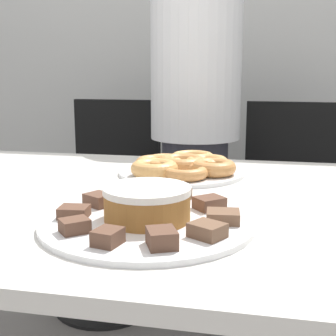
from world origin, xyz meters
The scene contains 26 objects.
wall_back centered at (0.00, 1.58, 1.30)m, with size 8.00×0.05×2.60m.
table centered at (0.00, 0.00, 0.66)m, with size 1.88×0.95×0.74m.
person_standing centered at (-0.03, 0.89, 0.80)m, with size 0.36×0.36×1.53m.
office_chair_left centered at (-0.41, 0.89, 0.42)m, with size 0.45×0.45×0.89m.
office_chair_right centered at (0.36, 0.89, 0.42)m, with size 0.46×0.46×0.89m.
plate_cake centered at (0.05, -0.20, 0.74)m, with size 0.38×0.38×0.01m.
plate_donuts centered at (0.03, 0.24, 0.74)m, with size 0.34×0.34×0.01m.
frosted_cake centered at (0.05, -0.20, 0.78)m, with size 0.16×0.16×0.06m.
lamington_0 centered at (0.18, -0.18, 0.76)m, with size 0.06×0.05×0.02m.
lamington_1 centered at (0.15, -0.11, 0.76)m, with size 0.07×0.07×0.02m.
lamington_2 centered at (0.08, -0.07, 0.76)m, with size 0.06×0.06×0.02m.
lamington_3 centered at (0.00, -0.07, 0.76)m, with size 0.06×0.06×0.03m.
lamington_4 centered at (-0.07, -0.13, 0.76)m, with size 0.06×0.06×0.02m.
lamington_5 centered at (-0.08, -0.21, 0.76)m, with size 0.06×0.05×0.02m.
lamington_6 centered at (-0.05, -0.28, 0.76)m, with size 0.06×0.06×0.02m.
lamington_7 centered at (0.02, -0.33, 0.76)m, with size 0.05×0.05×0.02m.
lamington_8 centered at (0.10, -0.32, 0.76)m, with size 0.06×0.06×0.03m.
lamington_9 centered at (0.16, -0.26, 0.76)m, with size 0.07×0.06×0.02m.
donut_0 centered at (0.03, 0.24, 0.77)m, with size 0.13×0.13×0.04m.
donut_1 centered at (0.05, 0.34, 0.76)m, with size 0.12×0.12×0.03m.
donut_2 centered at (-0.02, 0.28, 0.76)m, with size 0.11×0.11×0.03m.
donut_3 centered at (-0.03, 0.23, 0.77)m, with size 0.12×0.12×0.03m.
donut_4 centered at (-0.02, 0.15, 0.77)m, with size 0.12×0.12×0.04m.
donut_5 centered at (0.06, 0.15, 0.76)m, with size 0.12×0.12×0.03m.
donut_6 centered at (0.12, 0.20, 0.77)m, with size 0.12×0.12×0.04m.
donut_7 centered at (0.10, 0.27, 0.77)m, with size 0.12×0.12×0.03m.
Camera 1 is at (0.25, -0.97, 1.01)m, focal length 50.00 mm.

